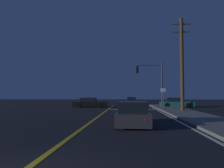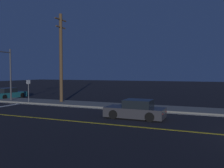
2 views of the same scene
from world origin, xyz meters
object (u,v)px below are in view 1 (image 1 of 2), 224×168
utility_pole_right (182,63)px  street_sign_corner (163,95)px  car_following_oncoming_teal (176,103)px  car_lead_oncoming_black (90,103)px  car_parked_curb_charcoal (133,115)px  car_distant_tail_navy (131,101)px  traffic_signal_near_right (153,78)px

utility_pole_right → street_sign_corner: bearing=113.5°
car_following_oncoming_teal → street_sign_corner: bearing=-22.3°
car_lead_oncoming_black → street_sign_corner: street_sign_corner is taller
car_following_oncoming_teal → utility_pole_right: (-1.23, -8.89, 4.32)m
street_sign_corner → car_parked_curb_charcoal: bearing=-106.0°
car_distant_tail_navy → street_sign_corner: size_ratio=1.74×
utility_pole_right → car_following_oncoming_teal: bearing=82.1°
street_sign_corner → car_following_oncoming_teal: bearing=65.1°
car_following_oncoming_teal → car_lead_oncoming_black: 12.01m
car_following_oncoming_teal → car_parked_curb_charcoal: size_ratio=1.07×
car_following_oncoming_teal → car_lead_oncoming_black: size_ratio=0.97×
car_parked_curb_charcoal → street_sign_corner: (3.76, 13.11, 1.11)m
car_distant_tail_navy → traffic_signal_near_right: (2.61, -10.33, 3.33)m
traffic_signal_near_right → street_sign_corner: bearing=106.8°
car_lead_oncoming_black → street_sign_corner: 10.68m
car_distant_tail_navy → car_lead_oncoming_black: bearing=-127.5°
car_distant_tail_navy → car_lead_oncoming_black: size_ratio=0.93×
car_lead_oncoming_black → traffic_signal_near_right: bearing=77.2°
car_distant_tail_navy → utility_pole_right: utility_pole_right is taller
car_following_oncoming_teal → traffic_signal_near_right: size_ratio=0.77×
car_following_oncoming_teal → utility_pole_right: 9.96m
car_following_oncoming_teal → street_sign_corner: 6.34m
car_distant_tail_navy → traffic_signal_near_right: 11.16m
car_distant_tail_navy → car_following_oncoming_teal: bearing=-52.3°
car_distant_tail_navy → street_sign_corner: 13.62m
utility_pole_right → street_sign_corner: 4.76m
car_distant_tail_navy → utility_pole_right: 17.60m
car_lead_oncoming_black → street_sign_corner: bearing=63.6°
car_following_oncoming_teal → car_parked_curb_charcoal: 19.83m
car_distant_tail_navy → car_parked_curb_charcoal: same height
car_following_oncoming_teal → traffic_signal_near_right: (-3.47, -2.86, 3.32)m
street_sign_corner → car_distant_tail_navy: bearing=104.7°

